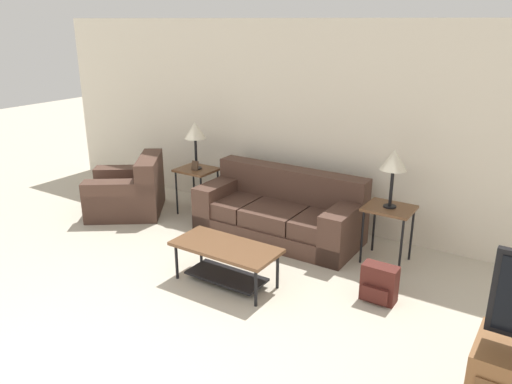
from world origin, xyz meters
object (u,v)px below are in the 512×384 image
Objects in this scene: table_lamp_left at (195,132)px; backpack at (379,284)px; couch at (280,213)px; coffee_table at (226,255)px; side_table_right at (389,214)px; table_lamp_right at (394,161)px; side_table_left at (197,174)px; armchair at (129,193)px.

backpack is at bearing -16.20° from table_lamp_left.
coffee_table is at bearing -83.74° from couch.
backpack is at bearing -74.99° from side_table_right.
table_lamp_left is 1.00× the size of table_lamp_right.
table_lamp_right is (2.71, 0.00, 0.00)m from table_lamp_left.
side_table_left is 1.74× the size of backpack.
table_lamp_right is at bearing 0.00° from table_lamp_left.
couch is 1.38m from side_table_right.
side_table_right is 1.01× the size of table_lamp_left.
backpack is (0.23, -0.85, -0.99)m from table_lamp_right.
coffee_table is at bearing -131.18° from side_table_right.
table_lamp_right is (1.35, 0.04, 0.87)m from couch.
table_lamp_left is at bearing 180.00° from table_lamp_right.
side_table_right is 2.77m from table_lamp_left.
side_table_left is 1.01× the size of table_lamp_left.
table_lamp_right reaches higher than couch.
side_table_right is (3.55, 0.48, 0.29)m from armchair.
armchair is 1.01m from side_table_left.
coffee_table is 2.96× the size of backpack.
side_table_left is 1.01× the size of table_lamp_right.
side_table_right is 1.74× the size of backpack.
backpack is at bearing -27.29° from couch.
armchair reaches higher than side_table_right.
coffee_table is 2.21m from table_lamp_left.
backpack is (1.58, -0.82, -0.12)m from couch.
side_table_left is at bearing 29.88° from armchair.
armchair is at bearing -172.23° from table_lamp_right.
table_lamp_right is (2.71, -0.00, 0.60)m from side_table_left.
table_lamp_right is (0.00, -0.00, 0.60)m from side_table_right.
armchair is 2.07× the size of table_lamp_left.
table_lamp_left is at bearing 163.80° from backpack.
coffee_table is 2.02m from table_lamp_right.
side_table_right is (2.71, 0.00, 0.00)m from side_table_left.
side_table_left is (-1.35, 0.04, 0.28)m from couch.
couch is 1.61m from table_lamp_right.
coffee_table is 1.71× the size of table_lamp_right.
table_lamp_right is at bearing 48.82° from coffee_table.
coffee_table is 1.70× the size of side_table_left.
table_lamp_right is 1.32m from backpack.
table_lamp_right is at bearing -90.00° from side_table_right.
coffee_table is 2.05m from side_table_left.
backpack is (1.43, 0.53, -0.13)m from coffee_table.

